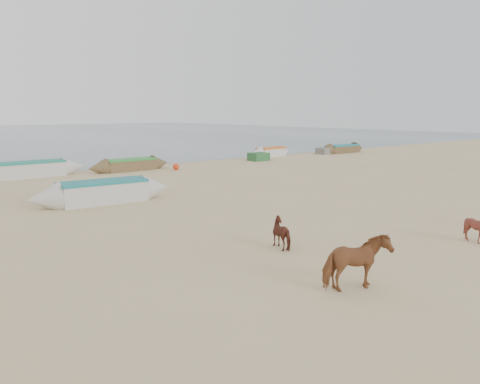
# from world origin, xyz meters

# --- Properties ---
(ground) EXTENTS (140.00, 140.00, 0.00)m
(ground) POSITION_xyz_m (0.00, 0.00, 0.00)
(ground) COLOR tan
(ground) RESTS_ON ground
(cow_adult) EXTENTS (1.67, 1.15, 1.29)m
(cow_adult) POSITION_xyz_m (-2.53, -3.26, 0.64)
(cow_adult) COLOR brown
(cow_adult) RESTS_ON ground
(calf_front) EXTENTS (1.14, 1.11, 0.95)m
(calf_front) POSITION_xyz_m (3.53, -3.23, 0.47)
(calf_front) COLOR maroon
(calf_front) RESTS_ON ground
(calf_right) EXTENTS (0.93, 1.03, 0.90)m
(calf_right) POSITION_xyz_m (-1.43, 0.15, 0.45)
(calf_right) COLOR #5E2C1E
(calf_right) RESTS_ON ground
(near_canoe) EXTENTS (6.37, 1.76, 1.00)m
(near_canoe) POSITION_xyz_m (-2.82, 10.08, 0.50)
(near_canoe) COLOR beige
(near_canoe) RESTS_ON ground
(waterline_canoes) EXTENTS (57.84, 3.62, 0.99)m
(waterline_canoes) POSITION_xyz_m (-2.01, 20.56, 0.43)
(waterline_canoes) COLOR brown
(waterline_canoes) RESTS_ON ground
(beach_clutter) EXTENTS (47.87, 4.16, 0.64)m
(beach_clutter) POSITION_xyz_m (4.10, 19.81, 0.30)
(beach_clutter) COLOR #2F6A44
(beach_clutter) RESTS_ON ground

